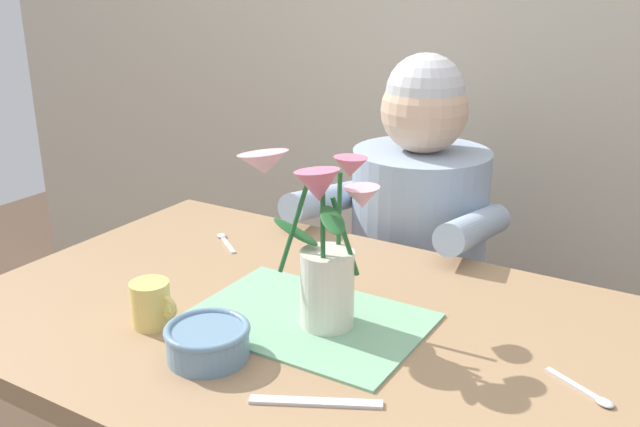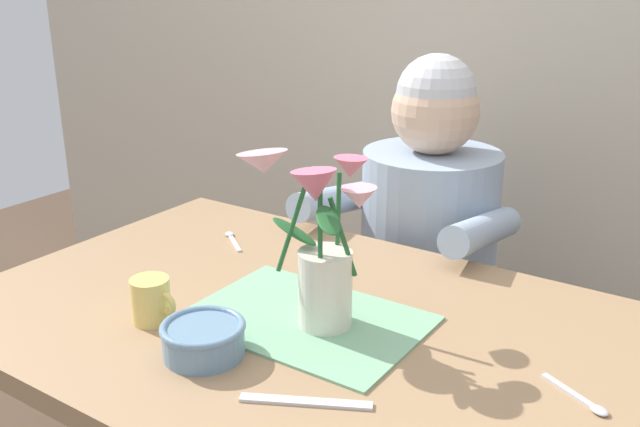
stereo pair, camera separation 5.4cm
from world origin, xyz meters
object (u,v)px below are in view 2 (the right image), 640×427
(seated_person, at_px, (425,280))
(flower_vase, at_px, (319,245))
(dinner_knife, at_px, (306,402))
(ceramic_bowl, at_px, (203,338))
(ceramic_mug, at_px, (152,300))

(seated_person, bearing_deg, flower_vase, -80.64)
(seated_person, relative_size, dinner_knife, 5.97)
(seated_person, relative_size, ceramic_bowl, 8.35)
(flower_vase, relative_size, ceramic_bowl, 2.25)
(ceramic_bowl, relative_size, ceramic_mug, 1.46)
(flower_vase, relative_size, dinner_knife, 1.61)
(ceramic_bowl, bearing_deg, dinner_knife, -4.73)
(seated_person, distance_m, ceramic_bowl, 0.83)
(flower_vase, distance_m, ceramic_bowl, 0.24)
(ceramic_mug, bearing_deg, ceramic_bowl, -12.51)
(dinner_knife, bearing_deg, ceramic_bowl, 148.03)
(flower_vase, bearing_deg, seated_person, 98.40)
(ceramic_mug, bearing_deg, dinner_knife, -8.03)
(seated_person, relative_size, ceramic_mug, 12.20)
(flower_vase, xyz_separation_m, dinner_knife, (0.11, -0.20, -0.15))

